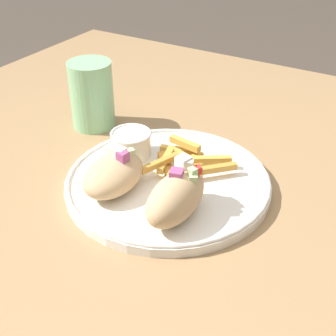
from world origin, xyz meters
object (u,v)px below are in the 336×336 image
Objects in this scene: pita_sandwich_near at (176,197)px; sauce_ramekin at (131,143)px; water_glass at (92,98)px; plate at (168,182)px; pita_sandwich_far at (114,174)px; fries_pile at (184,162)px.

pita_sandwich_near is 0.17m from sauce_ramekin.
pita_sandwich_near is at bearing -121.85° from water_glass.
plate is 2.60× the size of pita_sandwich_far.
pita_sandwich_far is 0.12m from fries_pile.
water_glass reaches higher than fries_pile.
pita_sandwich_far is 0.23m from water_glass.
sauce_ramekin is 0.54× the size of water_glass.
water_glass is at bearing 61.80° from sauce_ramekin.
sauce_ramekin reaches higher than plate.
plate is at bearing -108.97° from sauce_ramekin.
pita_sandwich_far is (-0.06, 0.06, 0.03)m from plate.
water_glass is (0.07, 0.13, 0.02)m from sauce_ramekin.
plate is at bearing -114.76° from water_glass.
pita_sandwich_near is 1.77× the size of sauce_ramekin.
sauce_ramekin is at bearing 71.03° from plate.
water_glass is (0.06, 0.23, 0.03)m from fries_pile.
pita_sandwich_near is at bearing -100.10° from pita_sandwich_far.
water_glass reaches higher than sauce_ramekin.
pita_sandwich_far is 1.78× the size of sauce_ramekin.
water_glass is (0.17, 0.27, 0.01)m from pita_sandwich_near.
fries_pile is (0.10, -0.06, -0.01)m from pita_sandwich_far.
pita_sandwich_near is 0.32m from water_glass.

